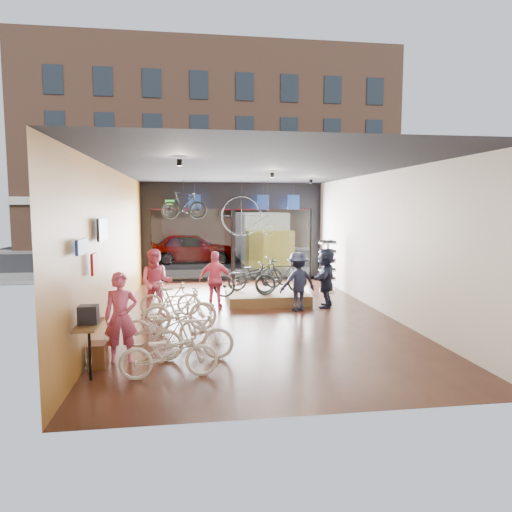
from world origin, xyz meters
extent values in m
cube|color=black|center=(0.00, 0.00, -0.02)|extent=(7.00, 12.00, 0.04)
cube|color=black|center=(0.00, 0.00, 3.82)|extent=(7.00, 12.00, 0.04)
cube|color=olive|center=(-3.52, 0.00, 1.90)|extent=(0.04, 12.00, 3.80)
cube|color=beige|center=(3.52, 0.00, 1.90)|extent=(0.04, 12.00, 3.80)
cube|color=beige|center=(0.00, -6.02, 1.90)|extent=(7.00, 0.04, 3.80)
cube|color=#198C26|center=(-2.40, 5.88, 3.05)|extent=(0.35, 0.06, 0.18)
cube|color=black|center=(0.00, 15.00, -0.01)|extent=(30.00, 18.00, 0.02)
cube|color=slate|center=(0.00, 7.20, 0.06)|extent=(30.00, 2.40, 0.12)
cube|color=slate|center=(0.00, 19.00, 0.06)|extent=(30.00, 2.00, 0.12)
cube|color=brown|center=(0.00, 21.50, 7.00)|extent=(26.00, 5.00, 14.00)
imported|color=gray|center=(-1.62, 12.00, 0.78)|extent=(4.57, 1.84, 1.56)
imported|color=beige|center=(-1.99, -4.31, 0.43)|extent=(1.66, 0.64, 0.86)
imported|color=beige|center=(-1.60, -3.44, 0.46)|extent=(1.55, 0.46, 0.92)
imported|color=beige|center=(-2.15, -2.58, 0.45)|extent=(1.79, 0.81, 0.91)
imported|color=beige|center=(-1.89, -1.48, 0.52)|extent=(1.80, 0.84, 1.05)
imported|color=beige|center=(-1.92, -0.76, 0.42)|extent=(1.65, 0.77, 0.83)
imported|color=beige|center=(-2.18, 0.14, 0.47)|extent=(1.55, 0.45, 0.93)
cube|color=brown|center=(0.62, 1.59, 0.15)|extent=(2.40, 1.80, 0.30)
imported|color=black|center=(-0.09, 1.06, 0.78)|extent=(1.89, 0.83, 0.96)
imported|color=black|center=(1.05, 1.46, 0.79)|extent=(1.68, 0.65, 0.98)
imported|color=black|center=(0.36, 2.12, 0.79)|extent=(1.99, 1.17, 0.99)
imported|color=#CC4C72|center=(-2.90, -3.35, 0.84)|extent=(0.65, 0.47, 1.67)
imported|color=#CC4C72|center=(-2.53, 0.16, 0.89)|extent=(0.93, 0.76, 1.78)
imported|color=#CC4C72|center=(-0.95, 0.90, 0.81)|extent=(1.03, 0.64, 1.63)
imported|color=#161C33|center=(1.29, 0.32, 0.82)|extent=(1.17, 0.85, 1.63)
imported|color=#161C33|center=(2.20, 0.70, 0.85)|extent=(1.10, 1.64, 1.69)
imported|color=black|center=(-1.85, 4.20, 2.93)|extent=(1.63, 0.66, 0.95)
cube|color=#1E3F99|center=(-1.47, 5.20, 3.05)|extent=(0.45, 0.03, 0.55)
cube|color=#1E3F99|center=(1.08, 5.20, 3.05)|extent=(0.45, 0.03, 0.55)
cube|color=#1E3F99|center=(2.25, 5.20, 3.05)|extent=(0.45, 0.03, 0.55)
camera|label=1|loc=(-1.59, -11.81, 2.83)|focal=32.00mm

